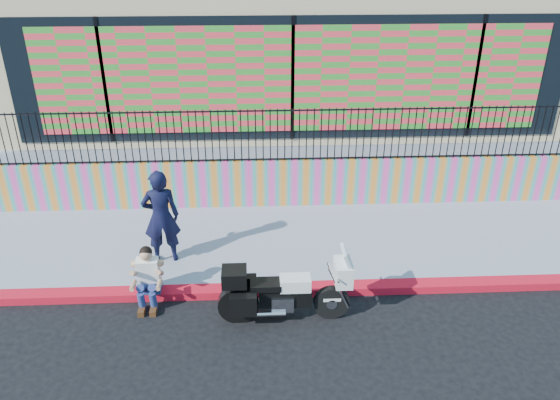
{
  "coord_description": "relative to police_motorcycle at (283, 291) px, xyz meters",
  "views": [
    {
      "loc": [
        -0.85,
        -8.06,
        5.97
      ],
      "look_at": [
        -0.42,
        1.2,
        1.29
      ],
      "focal_mm": 35.0,
      "sensor_mm": 36.0,
      "label": 1
    }
  ],
  "objects": [
    {
      "name": "ground",
      "position": [
        0.47,
        0.7,
        -0.57
      ],
      "size": [
        90.0,
        90.0,
        0.0
      ],
      "primitive_type": "plane",
      "color": "black",
      "rests_on": "ground"
    },
    {
      "name": "red_curb",
      "position": [
        0.47,
        0.7,
        -0.49
      ],
      "size": [
        16.0,
        0.3,
        0.15
      ],
      "primitive_type": "cube",
      "color": "red",
      "rests_on": "ground"
    },
    {
      "name": "sidewalk",
      "position": [
        0.47,
        2.35,
        -0.49
      ],
      "size": [
        16.0,
        3.0,
        0.15
      ],
      "primitive_type": "cube",
      "color": "#8890A4",
      "rests_on": "ground"
    },
    {
      "name": "mural_wall",
      "position": [
        0.47,
        3.95,
        0.13
      ],
      "size": [
        16.0,
        0.2,
        1.1
      ],
      "primitive_type": "cube",
      "color": "#F741A6",
      "rests_on": "sidewalk"
    },
    {
      "name": "metal_fence",
      "position": [
        0.47,
        3.95,
        1.28
      ],
      "size": [
        15.8,
        0.04,
        1.2
      ],
      "primitive_type": null,
      "color": "black",
      "rests_on": "mural_wall"
    },
    {
      "name": "elevated_platform",
      "position": [
        0.47,
        9.05,
        0.06
      ],
      "size": [
        16.0,
        10.0,
        1.25
      ],
      "primitive_type": "cube",
      "color": "#8890A4",
      "rests_on": "ground"
    },
    {
      "name": "storefront_building",
      "position": [
        0.47,
        8.84,
        2.68
      ],
      "size": [
        14.0,
        8.06,
        4.0
      ],
      "color": "#C8B285",
      "rests_on": "elevated_platform"
    },
    {
      "name": "police_motorcycle",
      "position": [
        0.0,
        0.0,
        0.0
      ],
      "size": [
        2.17,
        0.72,
        1.35
      ],
      "color": "black",
      "rests_on": "ground"
    },
    {
      "name": "police_officer",
      "position": [
        -2.2,
        1.71,
        0.52
      ],
      "size": [
        0.75,
        0.55,
        1.88
      ],
      "primitive_type": "imported",
      "rotation": [
        0.0,
        0.0,
        3.29
      ],
      "color": "black",
      "rests_on": "sidewalk"
    },
    {
      "name": "seated_man",
      "position": [
        -2.31,
        0.5,
        -0.12
      ],
      "size": [
        0.54,
        0.71,
        1.06
      ],
      "color": "navy",
      "rests_on": "ground"
    }
  ]
}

